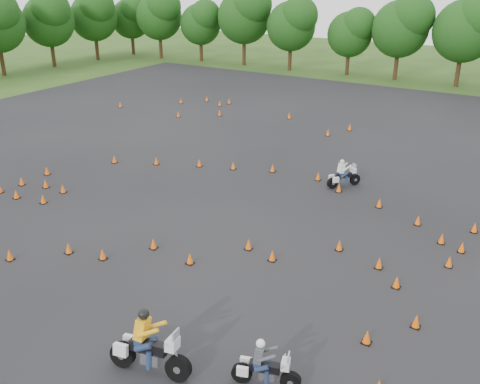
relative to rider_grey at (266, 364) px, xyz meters
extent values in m
plane|color=#2D5119|center=(-6.48, 5.21, -0.77)|extent=(140.00, 140.00, 0.00)
plane|color=black|center=(-6.48, 11.21, -0.77)|extent=(62.00, 62.00, 0.00)
cone|color=#FF600A|center=(-1.11, 13.55, -0.54)|extent=(0.26, 0.26, 0.45)
cone|color=#FF600A|center=(-15.61, 5.26, -0.54)|extent=(0.26, 0.26, 0.45)
cone|color=#FF600A|center=(-12.38, 26.23, -0.54)|extent=(0.26, 0.26, 0.45)
cone|color=#FF600A|center=(-3.15, 6.24, -0.54)|extent=(0.26, 0.26, 0.45)
cone|color=#FF600A|center=(3.35, 13.15, -0.54)|extent=(0.26, 0.26, 0.45)
cone|color=#FF600A|center=(-17.48, 24.08, -0.54)|extent=(0.26, 0.26, 0.45)
cone|color=#FF600A|center=(-16.79, 11.55, -0.54)|extent=(0.26, 0.26, 0.45)
cone|color=#FF600A|center=(3.03, 9.45, -0.54)|extent=(0.26, 0.26, 0.45)
cone|color=#FF600A|center=(-1.17, 8.46, -0.54)|extent=(0.26, 0.26, 0.45)
cone|color=#FF600A|center=(-9.05, 2.77, -0.54)|extent=(0.26, 0.26, 0.45)
cone|color=#FF600A|center=(-10.61, 2.39, -0.54)|extent=(0.26, 0.26, 0.45)
cone|color=#FF600A|center=(-26.11, 22.01, -0.54)|extent=(0.26, 0.26, 0.45)
cone|color=#FF600A|center=(0.70, 7.91, -0.54)|extent=(0.26, 0.26, 0.45)
cone|color=#FF600A|center=(-10.09, 14.35, -0.54)|extent=(0.26, 0.26, 0.45)
cone|color=#FF600A|center=(-14.45, 12.64, -0.54)|extent=(0.26, 0.26, 0.45)
cone|color=#FF600A|center=(-18.98, 27.85, -0.54)|extent=(0.26, 0.26, 0.45)
cone|color=#FF600A|center=(2.91, 4.90, -0.54)|extent=(0.26, 0.26, 0.45)
cone|color=#FF600A|center=(-8.00, 23.50, -0.54)|extent=(0.26, 0.26, 0.45)
cone|color=#FF600A|center=(-3.54, 14.35, -0.54)|extent=(0.26, 0.26, 0.45)
cone|color=#FF600A|center=(-17.15, 6.71, -0.54)|extent=(0.26, 0.26, 0.45)
cone|color=#FF600A|center=(-12.20, 0.76, -0.54)|extent=(0.26, 0.26, 0.45)
cone|color=#FF600A|center=(-7.88, 4.53, -0.54)|extent=(0.26, 0.26, 0.45)
cone|color=#FF600A|center=(-18.56, 6.29, -0.54)|extent=(0.26, 0.26, 0.45)
cone|color=#FF600A|center=(-18.66, 5.00, -0.54)|extent=(0.26, 0.26, 0.45)
cone|color=#FF600A|center=(-22.65, 25.85, -0.54)|extent=(0.26, 0.26, 0.45)
cone|color=#FF600A|center=(-20.03, 22.06, -0.54)|extent=(0.26, 0.26, 0.45)
cone|color=#FF600A|center=(2.34, 11.30, -0.54)|extent=(0.26, 0.26, 0.45)
cone|color=#FF600A|center=(-12.04, 13.69, -0.54)|extent=(0.26, 0.26, 0.45)
cone|color=#FF600A|center=(-5.83, 4.32, -0.54)|extent=(0.26, 0.26, 0.45)
cone|color=#FF600A|center=(-17.28, 4.96, -0.54)|extent=(0.26, 0.26, 0.45)
cone|color=#FF600A|center=(-7.18, 25.56, -0.54)|extent=(0.26, 0.26, 0.45)
cone|color=#FF600A|center=(3.22, 10.95, -0.54)|extent=(0.26, 0.26, 0.45)
cone|color=#FF600A|center=(-4.44, 6.55, -0.54)|extent=(0.26, 0.26, 0.45)
cone|color=#FF600A|center=(-7.92, 15.16, -0.54)|extent=(0.26, 0.26, 0.45)
cone|color=#FF600A|center=(-19.24, 26.80, -0.54)|extent=(0.26, 0.26, 0.45)
cone|color=#FF600A|center=(1.81, 3.28, -0.54)|extent=(0.26, 0.26, 0.45)
cone|color=#FF600A|center=(-21.17, 27.63, -0.54)|extent=(0.26, 0.26, 0.45)
cone|color=#FF600A|center=(-5.16, 15.34, -0.54)|extent=(0.26, 0.26, 0.45)
cone|color=#FF600A|center=(1.69, 6.90, -0.54)|extent=(0.26, 0.26, 0.45)
cone|color=#FF600A|center=(1.01, 12.58, -0.54)|extent=(0.26, 0.26, 0.45)
cone|color=#FF600A|center=(-18.66, 8.07, -0.54)|extent=(0.26, 0.26, 0.45)
cone|color=#FF600A|center=(-15.83, 6.72, -0.54)|extent=(0.26, 0.26, 0.45)
camera|label=1|loc=(5.52, -10.43, 10.14)|focal=40.00mm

